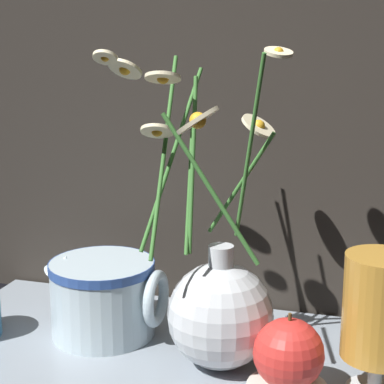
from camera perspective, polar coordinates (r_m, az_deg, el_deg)
The scene contains 6 objects.
ground_plane at distance 0.85m, azimuth -1.12°, elevation -14.93°, with size 6.00×6.00×0.00m, color black.
shelf at distance 0.84m, azimuth -1.12°, elevation -14.57°, with size 0.68×0.35×0.01m.
vase_with_flowers at distance 0.78m, azimuth 2.43°, elevation -10.12°, with size 0.23×0.24×0.38m.
ceramic_pitcher at distance 0.88m, azimuth -7.86°, elevation -8.99°, with size 0.17×0.14×0.12m.
tea_glass at distance 0.74m, azimuth 16.36°, elevation -10.07°, with size 0.08×0.08×0.16m.
orange_fruit at distance 0.74m, azimuth 8.58°, elevation -14.01°, with size 0.08×0.08×0.09m.
Camera 1 is at (0.23, -0.71, 0.40)m, focal length 60.00 mm.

